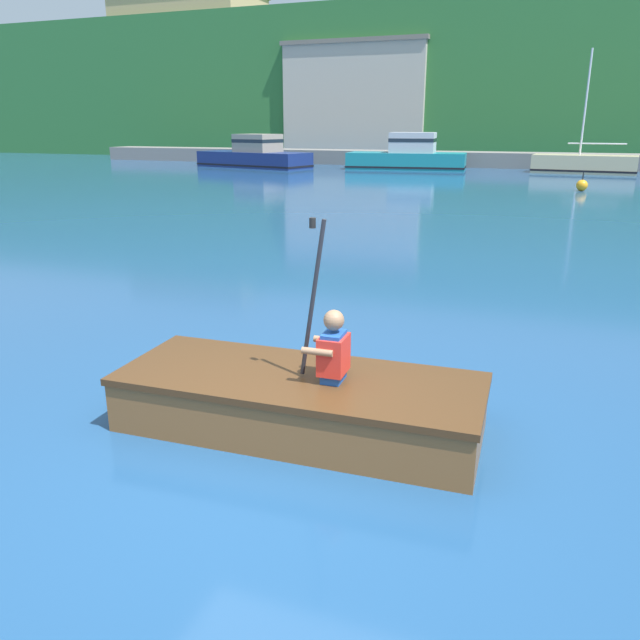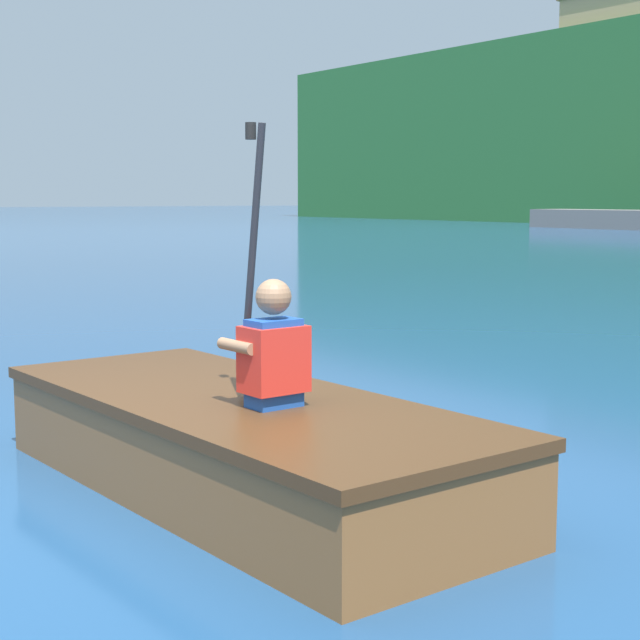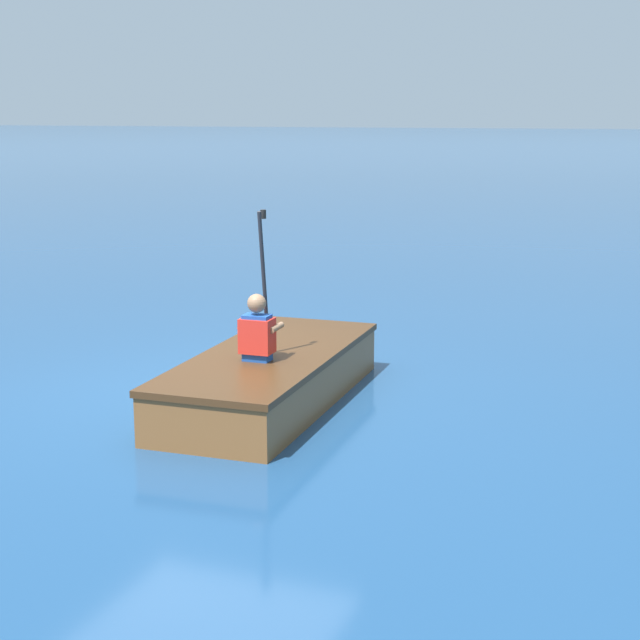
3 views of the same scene
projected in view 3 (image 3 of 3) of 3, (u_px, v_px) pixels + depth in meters
The scene contains 3 objects.
ground_plane at pixel (203, 396), 9.46m from camera, with size 300.00×300.00×0.00m, color navy.
rowboat_foreground at pixel (272, 374), 9.21m from camera, with size 3.26×1.32×0.49m.
person_paddler at pixel (258, 330), 8.79m from camera, with size 0.41×0.37×1.34m.
Camera 3 is at (8.08, 4.33, 2.69)m, focal length 55.00 mm.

